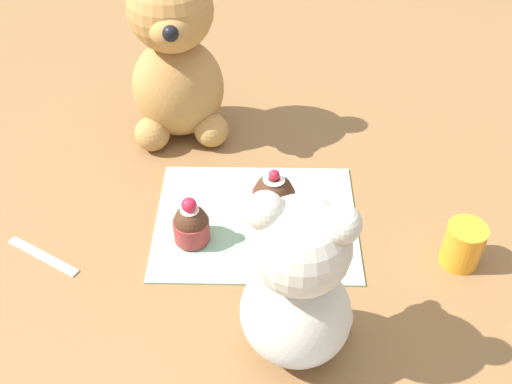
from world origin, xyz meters
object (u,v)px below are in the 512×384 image
object	(u,v)px
teddy_bear_tan	(175,59)
juice_glass	(463,245)
teddy_bear_cream	(298,288)
teaspoon	(43,256)
cupcake_near_tan_bear	(274,196)
cupcake_near_cream_bear	(191,224)

from	to	relation	value
teddy_bear_tan	juice_glass	bearing A→B (deg)	-42.30
teddy_bear_cream	teddy_bear_tan	bearing A→B (deg)	-54.26
juice_glass	teaspoon	xyz separation A→B (m)	(0.54, 0.00, -0.03)
teddy_bear_tan	cupcake_near_tan_bear	bearing A→B (deg)	-59.39
teddy_bear_tan	cupcake_near_cream_bear	world-z (taller)	teddy_bear_tan
teddy_bear_tan	cupcake_near_tan_bear	distance (m)	0.26
teaspoon	teddy_bear_cream	bearing A→B (deg)	-171.98
teddy_bear_tan	juice_glass	distance (m)	0.48
cupcake_near_tan_bear	teaspoon	size ratio (longest dim) A/B	0.64
teddy_bear_cream	cupcake_near_tan_bear	size ratio (longest dim) A/B	3.16
teddy_bear_tan	cupcake_near_tan_bear	size ratio (longest dim) A/B	3.83
teddy_bear_tan	cupcake_near_cream_bear	xyz separation A→B (m)	(-0.04, 0.24, -0.10)
teddy_bear_cream	cupcake_near_tan_bear	xyz separation A→B (m)	(0.02, -0.21, -0.07)
cupcake_near_cream_bear	juice_glass	size ratio (longest dim) A/B	1.16
cupcake_near_tan_bear	teddy_bear_tan	bearing A→B (deg)	-52.18
juice_glass	teddy_bear_tan	bearing A→B (deg)	-35.08
cupcake_near_tan_bear	juice_glass	world-z (taller)	cupcake_near_tan_bear
teddy_bear_cream	cupcake_near_tan_bear	bearing A→B (deg)	-71.12
teddy_bear_cream	teddy_bear_tan	xyz separation A→B (m)	(0.17, -0.40, 0.03)
teddy_bear_cream	teaspoon	xyz separation A→B (m)	(0.32, -0.13, -0.10)
teddy_bear_tan	juice_glass	size ratio (longest dim) A/B	4.64
teddy_bear_cream	teaspoon	bearing A→B (deg)	-8.75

